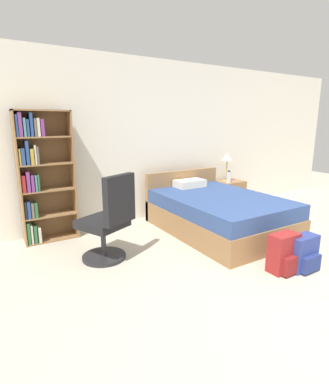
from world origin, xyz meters
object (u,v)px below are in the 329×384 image
office_chair (109,222)px  backpack_blue (303,254)px  table_lamp (227,158)px  bookshelf (39,175)px  backpack_red (284,254)px  bed (216,212)px  nightstand (228,194)px  water_bottle (229,177)px

office_chair → backpack_blue: 2.21m
office_chair → table_lamp: bearing=20.4°
bookshelf → backpack_blue: size_ratio=4.50×
bookshelf → backpack_blue: bookshelf is taller
backpack_red → bed: bearing=80.6°
office_chair → backpack_red: office_chair is taller
nightstand → office_chair: bearing=-160.0°
bookshelf → nightstand: bearing=-0.7°
nightstand → water_bottle: (-0.11, -0.10, 0.36)m
bed → nightstand: bed is taller
bed → bookshelf: bearing=158.5°
backpack_blue → backpack_red: (-0.22, 0.08, 0.02)m
bookshelf → backpack_red: (2.08, -2.30, -0.72)m
office_chair → water_bottle: 2.86m
nightstand → table_lamp: table_lamp is taller
office_chair → bed: bearing=4.9°
bed → office_chair: 1.78m
bookshelf → backpack_red: bookshelf is taller
bookshelf → water_bottle: bookshelf is taller
office_chair → backpack_blue: office_chair is taller
office_chair → nightstand: bearing=20.0°
nightstand → backpack_blue: nightstand is taller
bed → backpack_blue: 1.47m
nightstand → backpack_blue: bearing=-114.4°
office_chair → backpack_red: 1.99m
water_bottle → backpack_blue: 2.47m
bookshelf → backpack_red: bearing=-47.9°
nightstand → table_lamp: (-0.08, -0.00, 0.70)m
bookshelf → nightstand: 3.43m
bookshelf → bed: size_ratio=0.87×
nightstand → table_lamp: bearing=-178.0°
nightstand → water_bottle: size_ratio=2.38×
nightstand → backpack_blue: (-1.06, -2.34, -0.07)m
water_bottle → bookshelf: bearing=177.5°
nightstand → water_bottle: water_bottle is taller
bookshelf → water_bottle: 3.27m
backpack_red → bookshelf: bearing=132.1°
bookshelf → bed: (2.31, -0.91, -0.64)m
bed → backpack_red: bed is taller
office_chair → backpack_red: bearing=-39.0°
bed → office_chair: (-1.76, -0.15, 0.19)m
bed → nightstand: 1.37m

